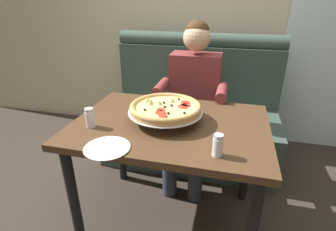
{
  "coord_description": "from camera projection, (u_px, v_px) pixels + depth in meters",
  "views": [
    {
      "loc": [
        0.32,
        -1.34,
        1.43
      ],
      "look_at": [
        -0.02,
        0.02,
        0.79
      ],
      "focal_mm": 27.82,
      "sensor_mm": 36.0,
      "label": 1
    }
  ],
  "objects": [
    {
      "name": "ground_plane",
      "position": [
        170.0,
        217.0,
        1.85
      ],
      "size": [
        16.0,
        16.0,
        0.0
      ],
      "primitive_type": "plane",
      "color": "#382D26"
    },
    {
      "name": "back_wall_with_window",
      "position": [
        206.0,
        0.0,
        2.54
      ],
      "size": [
        6.0,
        0.12,
        2.8
      ],
      "primitive_type": "cube",
      "color": "beige",
      "rests_on": "ground_plane"
    },
    {
      "name": "booth_bench",
      "position": [
        192.0,
        116.0,
        2.45
      ],
      "size": [
        1.54,
        0.78,
        1.13
      ],
      "color": "#384C42",
      "rests_on": "ground_plane"
    },
    {
      "name": "dining_table",
      "position": [
        170.0,
        137.0,
        1.58
      ],
      "size": [
        1.13,
        0.81,
        0.75
      ],
      "color": "#4C331E",
      "rests_on": "ground_plane"
    },
    {
      "name": "diner_main",
      "position": [
        193.0,
        95.0,
        2.08
      ],
      "size": [
        0.54,
        0.64,
        1.27
      ],
      "color": "#2D3342",
      "rests_on": "ground_plane"
    },
    {
      "name": "pizza",
      "position": [
        165.0,
        108.0,
        1.52
      ],
      "size": [
        0.44,
        0.44,
        0.12
      ],
      "color": "silver",
      "rests_on": "dining_table"
    },
    {
      "name": "shaker_parmesan",
      "position": [
        218.0,
        147.0,
        1.19
      ],
      "size": [
        0.05,
        0.05,
        0.11
      ],
      "color": "white",
      "rests_on": "dining_table"
    },
    {
      "name": "shaker_pepper_flakes",
      "position": [
        90.0,
        119.0,
        1.46
      ],
      "size": [
        0.05,
        0.05,
        0.11
      ],
      "color": "white",
      "rests_on": "dining_table"
    },
    {
      "name": "plate_near_left",
      "position": [
        107.0,
        147.0,
        1.27
      ],
      "size": [
        0.23,
        0.23,
        0.02
      ],
      "color": "white",
      "rests_on": "dining_table"
    },
    {
      "name": "patio_chair",
      "position": [
        316.0,
        76.0,
        3.23
      ],
      "size": [
        0.4,
        0.4,
        0.86
      ],
      "color": "black",
      "rests_on": "ground_plane"
    }
  ]
}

